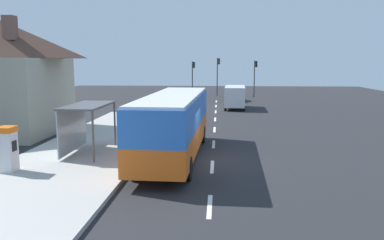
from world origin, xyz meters
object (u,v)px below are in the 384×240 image
at_px(ticket_machine, 8,149).
at_px(traffic_light_far_side, 193,73).
at_px(recycling_bin_yellow, 133,137).
at_px(recycling_bin_red, 136,135).
at_px(white_van, 235,96).
at_px(recycling_bin_green, 138,133).
at_px(bus_shelter, 82,116).
at_px(bus, 174,122).
at_px(traffic_light_near_side, 255,73).
at_px(traffic_light_median, 218,71).
at_px(recycling_bin_blue, 130,140).
at_px(sedan_near, 233,94).

xyz_separation_m(ticket_machine, traffic_light_far_side, (5.30, 39.47, 2.07)).
distance_m(recycling_bin_yellow, recycling_bin_red, 0.70).
xyz_separation_m(white_van, recycling_bin_red, (-6.40, -18.74, -0.69)).
xyz_separation_m(recycling_bin_red, recycling_bin_green, (0.00, 0.70, 0.00)).
relative_size(ticket_machine, bus_shelter, 0.48).
bearing_deg(bus, white_van, 79.58).
xyz_separation_m(bus, recycling_bin_green, (-2.49, 3.24, -1.19)).
xyz_separation_m(recycling_bin_green, bus_shelter, (-2.21, -3.18, 1.44)).
bearing_deg(traffic_light_near_side, recycling_bin_red, -106.59).
relative_size(recycling_bin_green, traffic_light_near_side, 0.19).
bearing_deg(bus_shelter, ticket_machine, -118.63).
distance_m(traffic_light_far_side, traffic_light_median, 3.60).
xyz_separation_m(recycling_bin_yellow, traffic_light_near_side, (9.70, 33.25, 2.67)).
distance_m(recycling_bin_green, traffic_light_median, 33.89).
relative_size(recycling_bin_blue, traffic_light_far_side, 0.20).
bearing_deg(recycling_bin_blue, recycling_bin_red, 90.00).
distance_m(recycling_bin_blue, recycling_bin_yellow, 0.70).
height_order(recycling_bin_blue, recycling_bin_red, same).
bearing_deg(traffic_light_median, sedan_near, -75.26).
relative_size(recycling_bin_red, traffic_light_median, 0.18).
relative_size(recycling_bin_blue, bus_shelter, 0.24).
bearing_deg(ticket_machine, sedan_near, 72.05).
xyz_separation_m(recycling_bin_green, traffic_light_median, (4.60, 33.45, 2.90)).
xyz_separation_m(traffic_light_far_side, bus_shelter, (-3.31, -35.84, -1.15)).
bearing_deg(traffic_light_near_side, sedan_near, -119.54).
distance_m(recycling_bin_red, bus_shelter, 3.62).
relative_size(white_van, recycling_bin_green, 5.56).
distance_m(white_van, sedan_near, 8.19).
relative_size(bus, sedan_near, 2.49).
bearing_deg(traffic_light_near_side, recycling_bin_green, -106.94).
bearing_deg(traffic_light_far_side, white_van, -70.07).
bearing_deg(white_van, traffic_light_near_side, 76.57).
bearing_deg(sedan_near, recycling_bin_green, -103.93).
distance_m(white_van, recycling_bin_red, 19.81).
xyz_separation_m(ticket_machine, traffic_light_near_side, (13.90, 38.67, 2.15)).
distance_m(sedan_near, recycling_bin_yellow, 28.37).
xyz_separation_m(sedan_near, recycling_bin_yellow, (-6.50, -27.61, -0.14)).
xyz_separation_m(recycling_bin_green, traffic_light_far_side, (1.10, 32.65, 2.59)).
xyz_separation_m(bus, ticket_machine, (-6.68, -3.57, -0.67)).
distance_m(ticket_machine, traffic_light_median, 41.29).
relative_size(bus, bus_shelter, 2.77).
relative_size(recycling_bin_red, recycling_bin_green, 1.00).
bearing_deg(bus, sedan_near, 82.24).
bearing_deg(white_van, recycling_bin_blue, -107.63).
height_order(recycling_bin_blue, bus_shelter, bus_shelter).
height_order(white_van, recycling_bin_green, white_van).
bearing_deg(traffic_light_median, recycling_bin_red, -97.66).
bearing_deg(recycling_bin_green, recycling_bin_blue, -90.00).
xyz_separation_m(bus, recycling_bin_yellow, (-2.49, 1.84, -1.19)).
height_order(traffic_light_near_side, bus_shelter, traffic_light_near_side).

